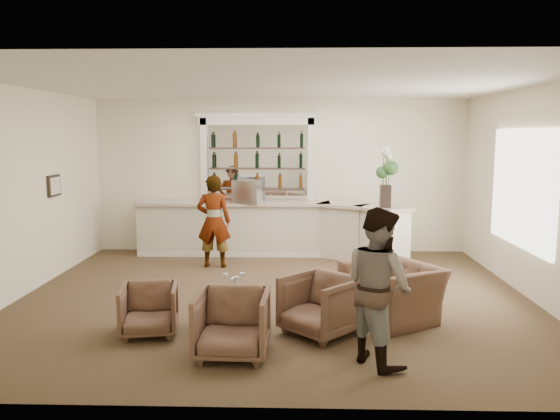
# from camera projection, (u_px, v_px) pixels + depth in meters

# --- Properties ---
(ground) EXTENTS (8.00, 8.00, 0.00)m
(ground) POSITION_uv_depth(u_px,v_px,m) (274.00, 297.00, 8.62)
(ground) COLOR brown
(ground) RESTS_ON ground
(room_shell) EXTENTS (8.04, 7.02, 3.32)m
(room_shell) POSITION_uv_depth(u_px,v_px,m) (286.00, 148.00, 8.99)
(room_shell) COLOR #F1E7C8
(room_shell) RESTS_ON ground
(bar_counter) EXTENTS (5.72, 1.80, 1.14)m
(bar_counter) POSITION_uv_depth(u_px,v_px,m) (272.00, 229.00, 11.51)
(bar_counter) COLOR white
(bar_counter) RESTS_ON ground
(back_bar_alcove) EXTENTS (2.64, 0.25, 3.00)m
(back_bar_alcove) POSITION_uv_depth(u_px,v_px,m) (257.00, 159.00, 11.73)
(back_bar_alcove) COLOR white
(back_bar_alcove) RESTS_ON ground
(cocktail_table) EXTENTS (0.66, 0.66, 0.50)m
(cocktail_table) POSITION_uv_depth(u_px,v_px,m) (235.00, 308.00, 7.33)
(cocktail_table) COLOR #462D1E
(cocktail_table) RESTS_ON ground
(sommelier) EXTENTS (0.66, 0.44, 1.79)m
(sommelier) POSITION_uv_depth(u_px,v_px,m) (214.00, 221.00, 10.49)
(sommelier) COLOR gray
(sommelier) RESTS_ON ground
(guest) EXTENTS (1.02, 1.08, 1.77)m
(guest) POSITION_uv_depth(u_px,v_px,m) (378.00, 286.00, 6.08)
(guest) COLOR gray
(guest) RESTS_ON ground
(armchair_left) EXTENTS (0.81, 0.82, 0.66)m
(armchair_left) POSITION_uv_depth(u_px,v_px,m) (149.00, 310.00, 7.01)
(armchair_left) COLOR brown
(armchair_left) RESTS_ON ground
(armchair_center) EXTENTS (0.85, 0.88, 0.77)m
(armchair_center) POSITION_uv_depth(u_px,v_px,m) (232.00, 324.00, 6.31)
(armchair_center) COLOR brown
(armchair_center) RESTS_ON ground
(armchair_right) EXTENTS (1.18, 1.18, 0.77)m
(armchair_right) POSITION_uv_depth(u_px,v_px,m) (320.00, 305.00, 7.00)
(armchair_right) COLOR brown
(armchair_right) RESTS_ON ground
(armchair_far) EXTENTS (1.51, 1.56, 0.78)m
(armchair_far) POSITION_uv_depth(u_px,v_px,m) (392.00, 292.00, 7.57)
(armchair_far) COLOR brown
(armchair_far) RESTS_ON ground
(espresso_machine) EXTENTS (0.63, 0.56, 0.48)m
(espresso_machine) POSITION_uv_depth(u_px,v_px,m) (248.00, 191.00, 11.34)
(espresso_machine) COLOR #B6B7BB
(espresso_machine) RESTS_ON bar_counter
(flower_vase) EXTENTS (0.31, 0.31, 1.16)m
(flower_vase) POSITION_uv_depth(u_px,v_px,m) (386.00, 174.00, 10.56)
(flower_vase) COLOR black
(flower_vase) RESTS_ON bar_counter
(wine_glass_bar_left) EXTENTS (0.07, 0.07, 0.21)m
(wine_glass_bar_left) POSITION_uv_depth(u_px,v_px,m) (242.00, 198.00, 11.36)
(wine_glass_bar_left) COLOR white
(wine_glass_bar_left) RESTS_ON bar_counter
(wine_glass_bar_right) EXTENTS (0.07, 0.07, 0.21)m
(wine_glass_bar_right) POSITION_uv_depth(u_px,v_px,m) (316.00, 198.00, 11.34)
(wine_glass_bar_right) COLOR white
(wine_glass_bar_right) RESTS_ON bar_counter
(wine_glass_tbl_a) EXTENTS (0.07, 0.07, 0.21)m
(wine_glass_tbl_a) POSITION_uv_depth(u_px,v_px,m) (226.00, 281.00, 7.32)
(wine_glass_tbl_a) COLOR white
(wine_glass_tbl_a) RESTS_ON cocktail_table
(wine_glass_tbl_b) EXTENTS (0.07, 0.07, 0.21)m
(wine_glass_tbl_b) POSITION_uv_depth(u_px,v_px,m) (242.00, 280.00, 7.36)
(wine_glass_tbl_b) COLOR white
(wine_glass_tbl_b) RESTS_ON cocktail_table
(wine_glass_tbl_c) EXTENTS (0.07, 0.07, 0.21)m
(wine_glass_tbl_c) POSITION_uv_depth(u_px,v_px,m) (236.00, 285.00, 7.15)
(wine_glass_tbl_c) COLOR white
(wine_glass_tbl_c) RESTS_ON cocktail_table
(napkin_holder) EXTENTS (0.08, 0.08, 0.12)m
(napkin_holder) POSITION_uv_depth(u_px,v_px,m) (234.00, 282.00, 7.43)
(napkin_holder) COLOR silver
(napkin_holder) RESTS_ON cocktail_table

